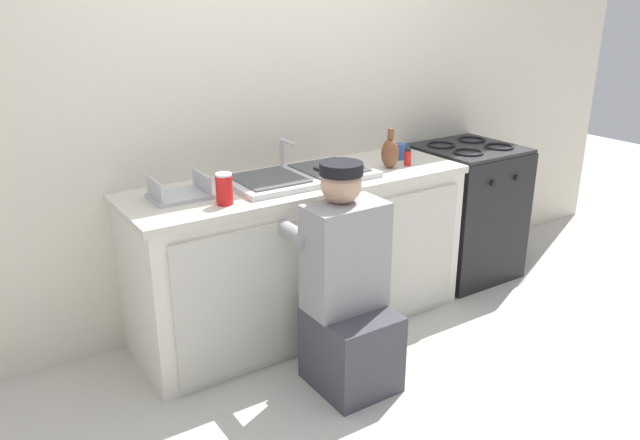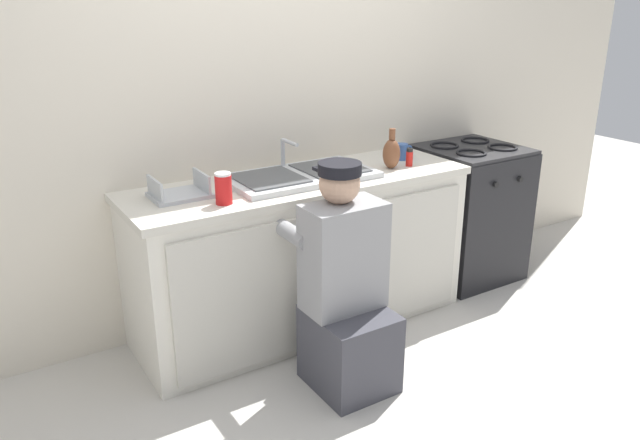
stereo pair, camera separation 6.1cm
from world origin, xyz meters
The scene contains 12 objects.
ground_plane centered at (0.00, 0.00, 0.00)m, with size 12.00×12.00×0.00m, color beige.
back_wall centered at (0.00, 0.65, 1.25)m, with size 6.00×0.10×2.50m, color beige.
counter_cabinet centered at (0.00, 0.29, 0.42)m, with size 1.89×0.62×0.83m.
countertop centered at (0.00, 0.30, 0.85)m, with size 1.93×0.62×0.04m, color beige.
sink_double_basin centered at (0.00, 0.30, 0.89)m, with size 0.80×0.44×0.19m.
stove_range centered at (1.29, 0.30, 0.44)m, with size 0.61×0.62×0.90m.
plumber_person centered at (-0.12, -0.31, 0.46)m, with size 0.42×0.61×1.10m.
soda_cup_red centered at (-0.52, 0.13, 0.95)m, with size 0.08×0.08×0.15m.
spice_bottle_red centered at (0.67, 0.20, 0.92)m, with size 0.04×0.04×0.10m.
dish_rack_tray centered at (-0.66, 0.34, 0.90)m, with size 0.28×0.22×0.11m.
vase_decorative centered at (0.55, 0.21, 0.96)m, with size 0.10×0.10×0.23m.
coffee_mug centered at (0.73, 0.34, 0.92)m, with size 0.13×0.08×0.09m.
Camera 2 is at (-1.63, -2.50, 1.82)m, focal length 35.00 mm.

